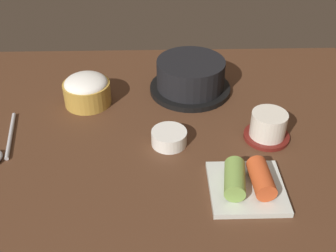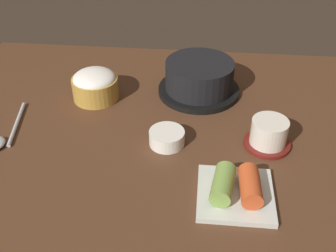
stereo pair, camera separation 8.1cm
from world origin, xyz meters
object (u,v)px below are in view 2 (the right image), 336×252
object	(u,v)px
stone_pot	(199,78)
rice_bowl	(95,85)
kimchi_plate	(236,189)
tea_cup_with_saucer	(269,134)
spoon	(2,137)
banchan_cup_center	(167,137)

from	to	relation	value
stone_pot	rice_bowl	xyz separation A→B (cm)	(-23.38, -4.63, -0.38)
rice_bowl	kimchi_plate	distance (cm)	41.95
tea_cup_with_saucer	spoon	bearing A→B (deg)	-176.38
banchan_cup_center	rice_bowl	bearing A→B (deg)	139.55
stone_pot	spoon	xyz separation A→B (cm)	(-38.38, -21.83, -3.26)
rice_bowl	kimchi_plate	size ratio (longest dim) A/B	0.81
rice_bowl	kimchi_plate	world-z (taller)	rice_bowl
spoon	rice_bowl	bearing A→B (deg)	48.92
tea_cup_with_saucer	spoon	distance (cm)	52.61
rice_bowl	spoon	bearing A→B (deg)	-131.08
banchan_cup_center	kimchi_plate	xyz separation A→B (cm)	(12.96, -13.21, 0.15)
rice_bowl	spoon	size ratio (longest dim) A/B	0.61
stone_pot	tea_cup_with_saucer	world-z (taller)	stone_pot
stone_pot	tea_cup_with_saucer	xyz separation A→B (cm)	(14.08, -18.52, -1.05)
rice_bowl	spoon	xyz separation A→B (cm)	(-15.00, -17.21, -2.88)
tea_cup_with_saucer	kimchi_plate	xyz separation A→B (cm)	(-6.66, -14.54, -1.10)
tea_cup_with_saucer	banchan_cup_center	distance (cm)	19.70
stone_pot	kimchi_plate	size ratio (longest dim) A/B	1.47
rice_bowl	tea_cup_with_saucer	bearing A→B (deg)	-20.34
stone_pot	rice_bowl	size ratio (longest dim) A/B	1.82
tea_cup_with_saucer	spoon	size ratio (longest dim) A/B	0.53
stone_pot	spoon	distance (cm)	44.27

